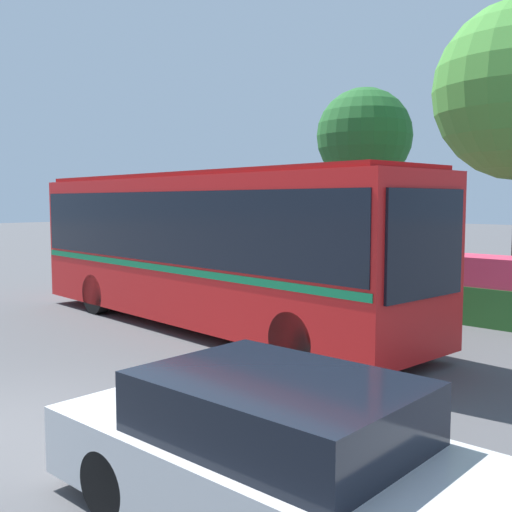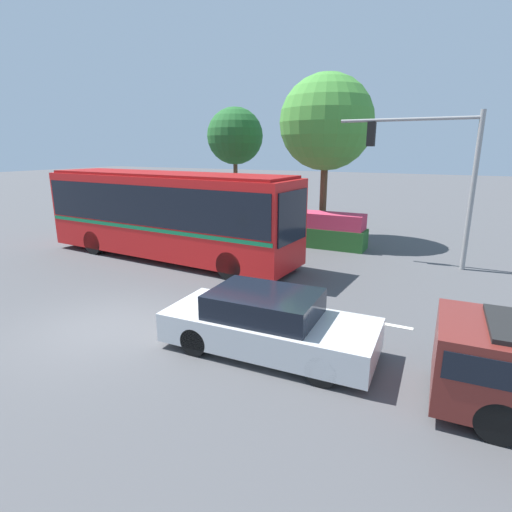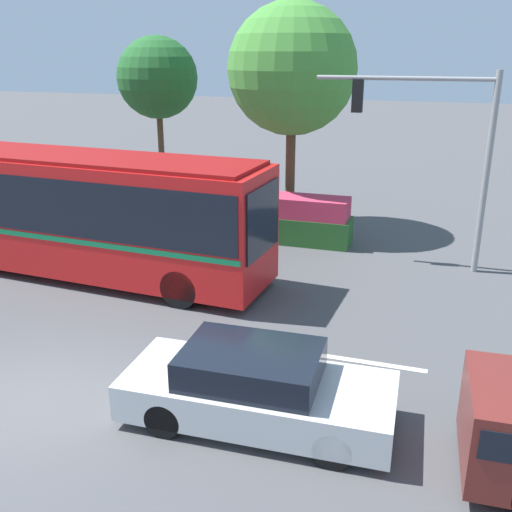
{
  "view_description": "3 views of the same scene",
  "coord_description": "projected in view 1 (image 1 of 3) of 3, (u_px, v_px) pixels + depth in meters",
  "views": [
    {
      "loc": [
        7.42,
        -3.01,
        2.84
      ],
      "look_at": [
        -0.33,
        5.06,
        1.83
      ],
      "focal_mm": 42.69,
      "sensor_mm": 36.0,
      "label": 1
    },
    {
      "loc": [
        7.58,
        -6.65,
        4.37
      ],
      "look_at": [
        2.33,
        3.84,
        1.22
      ],
      "focal_mm": 28.3,
      "sensor_mm": 36.0,
      "label": 2
    },
    {
      "loc": [
        6.82,
        -7.54,
        6.13
      ],
      "look_at": [
        3.23,
        3.66,
        1.97
      ],
      "focal_mm": 41.09,
      "sensor_mm": 36.0,
      "label": 3
    }
  ],
  "objects": [
    {
      "name": "flowering_hedge",
      "position": [
        383.0,
        280.0,
        16.01
      ],
      "size": [
        10.73,
        1.19,
        1.56
      ],
      "color": "#286028",
      "rests_on": "ground"
    },
    {
      "name": "lane_stripe_mid",
      "position": [
        456.0,
        469.0,
        6.45
      ],
      "size": [
        2.4,
        0.16,
        0.01
      ],
      "primitive_type": "cube",
      "color": "silver",
      "rests_on": "ground"
    },
    {
      "name": "city_bus",
      "position": [
        209.0,
        241.0,
        13.61
      ],
      "size": [
        11.19,
        3.22,
        3.44
      ],
      "rotation": [
        0.0,
        0.0,
        -0.06
      ],
      "color": "red",
      "rests_on": "ground"
    },
    {
      "name": "sedan_foreground",
      "position": [
        286.0,
        462.0,
        5.14
      ],
      "size": [
        4.69,
        2.03,
        1.36
      ],
      "rotation": [
        0.0,
        0.0,
        0.03
      ],
      "color": "silver",
      "rests_on": "ground"
    },
    {
      "name": "street_tree_left",
      "position": [
        364.0,
        137.0,
        20.77
      ],
      "size": [
        3.26,
        3.26,
        6.68
      ],
      "color": "brown",
      "rests_on": "ground"
    }
  ]
}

